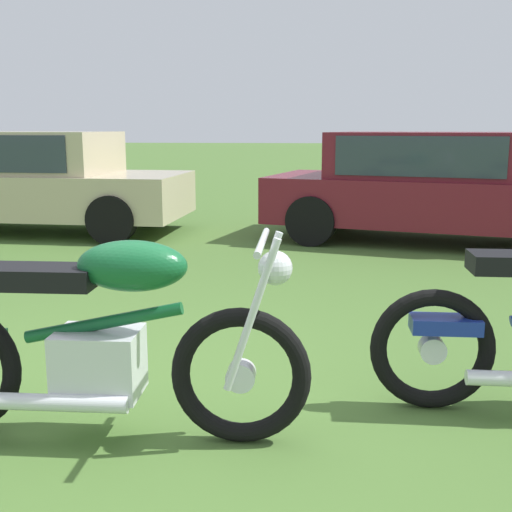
{
  "coord_description": "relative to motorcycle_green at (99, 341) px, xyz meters",
  "views": [
    {
      "loc": [
        1.19,
        -3.2,
        1.49
      ],
      "look_at": [
        0.73,
        1.24,
        0.6
      ],
      "focal_mm": 45.66,
      "sensor_mm": 36.0,
      "label": 1
    }
  ],
  "objects": [
    {
      "name": "motorcycle_green",
      "position": [
        0.0,
        0.0,
        0.0
      ],
      "size": [
        2.08,
        0.64,
        1.02
      ],
      "rotation": [
        0.0,
        0.0,
        0.03
      ],
      "color": "black",
      "rests_on": "ground"
    },
    {
      "name": "ground_plane",
      "position": [
        -0.14,
        0.34,
        -0.49
      ],
      "size": [
        120.0,
        120.0,
        0.0
      ],
      "primitive_type": "plane",
      "color": "#476B2D"
    },
    {
      "name": "car_beige",
      "position": [
        -3.3,
        6.11,
        0.34
      ],
      "size": [
        4.43,
        2.03,
        1.43
      ],
      "rotation": [
        0.0,
        0.0,
        -0.04
      ],
      "color": "#BCAD8C",
      "rests_on": "ground"
    },
    {
      "name": "car_burgundy",
      "position": [
        2.45,
        5.85,
        0.31
      ],
      "size": [
        4.6,
        2.83,
        1.43
      ],
      "rotation": [
        0.0,
        0.0,
        -0.25
      ],
      "color": "maroon",
      "rests_on": "ground"
    }
  ]
}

